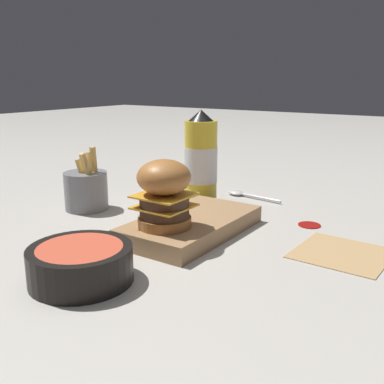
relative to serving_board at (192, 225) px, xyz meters
The scene contains 9 objects.
ground_plane 0.07m from the serving_board, 83.59° to the right, with size 6.00×6.00×0.00m, color #B7B2A8.
serving_board is the anchor object (origin of this frame).
burger 0.11m from the serving_board, behind, with size 0.10×0.10×0.12m.
ketchup_bottle 0.23m from the serving_board, 28.72° to the left, with size 0.08×0.08×0.22m.
fries_basket 0.30m from the serving_board, 89.66° to the left, with size 0.10×0.10×0.14m.
side_bowl 0.27m from the serving_board, behind, with size 0.15×0.15×0.05m.
spoon 0.31m from the serving_board, ahead, with size 0.04×0.15×0.01m.
ketchup_puddle 0.25m from the serving_board, 44.74° to the right, with size 0.05×0.05×0.00m.
parchment_square 0.28m from the serving_board, 77.75° to the right, with size 0.16×0.16×0.00m.
Camera 1 is at (-0.69, -0.40, 0.30)m, focal length 42.00 mm.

